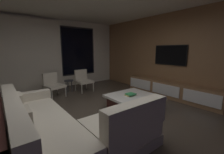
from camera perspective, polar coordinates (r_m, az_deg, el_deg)
The scene contains 11 objects.
floor at distance 3.25m, azimuth -5.17°, elevation -17.53°, with size 9.20×9.20×0.00m, color #473D33.
back_wall_with_window at distance 6.22m, azimuth -24.43°, elevation 7.89°, with size 6.60×0.30×2.70m.
media_wall at distance 5.20m, azimuth 24.48°, elevation 7.63°, with size 0.12×7.80×2.70m.
sectional_couch at distance 2.64m, azimuth -18.83°, elevation -18.01°, with size 1.98×2.50×0.82m.
coffee_table at distance 3.92m, azimuth 8.35°, elevation -9.55°, with size 1.16×1.16×0.36m.
book_stack_on_coffee_table at distance 3.86m, azimuth 7.11°, elevation -6.67°, with size 0.26×0.20×0.06m.
accent_chair_near_window at distance 5.65m, azimuth -11.14°, elevation -0.84°, with size 0.56×0.58×0.78m.
accent_chair_by_curtain at distance 5.19m, azimuth -21.87°, elevation -2.40°, with size 0.66×0.67×0.78m.
side_stool at distance 5.47m, azimuth -16.33°, elevation -2.08°, with size 0.32×0.32×0.46m.
media_console at distance 5.13m, azimuth 21.52°, elevation -4.62°, with size 0.46×3.10×0.52m.
mounted_tv at distance 5.23m, azimuth 21.48°, elevation 7.85°, with size 0.05×1.11×0.64m.
Camera 1 is at (-1.54, -2.43, 1.52)m, focal length 23.72 mm.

